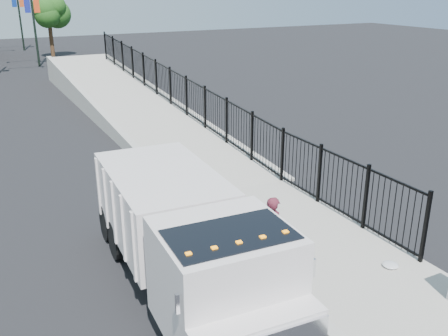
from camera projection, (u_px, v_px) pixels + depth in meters
name	position (u px, v px, depth m)	size (l,w,h in m)	color
ground	(251.00, 263.00, 12.17)	(120.00, 120.00, 0.00)	black
sidewalk	(369.00, 281.00, 11.32)	(3.55, 12.00, 0.12)	#9E998E
curb	(299.00, 304.00, 10.48)	(0.30, 12.00, 0.16)	#ADAAA3
ramp	(132.00, 113.00, 26.40)	(3.95, 24.00, 1.70)	#9E998E
iron_fence	(187.00, 109.00, 23.38)	(0.10, 28.00, 1.80)	black
truck	(187.00, 237.00, 10.47)	(2.74, 7.44, 2.51)	black
worker	(273.00, 230.00, 11.75)	(0.61, 0.40, 1.67)	#571C29
debris	(390.00, 265.00, 11.77)	(0.38, 0.38, 0.10)	silver
light_pole_1	(29.00, 11.00, 39.58)	(3.77, 0.22, 8.00)	black
light_pole_3	(15.00, 6.00, 49.54)	(3.78, 0.22, 8.00)	black
tree_1	(48.00, 13.00, 44.76)	(2.33, 2.33, 5.16)	#382314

